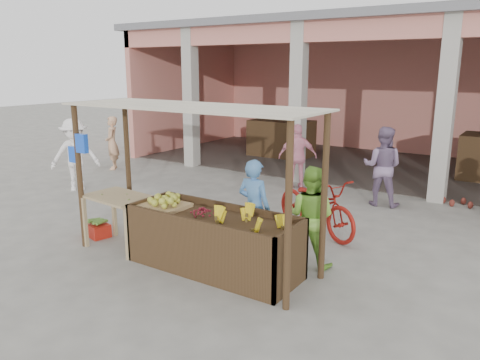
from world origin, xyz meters
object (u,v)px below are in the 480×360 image
Objects in this scene: motorcycle at (316,204)px; vendor_green at (311,214)px; vendor_blue at (254,205)px; fruit_stall at (213,244)px; side_table at (119,204)px; red_crate at (98,230)px.

vendor_green is at bearing -134.58° from motorcycle.
vendor_blue is 1.55m from motorcycle.
side_table is at bearing -175.63° from fruit_stall.
motorcycle is (3.14, 2.30, 0.43)m from red_crate.
motorcycle reaches higher than fruit_stall.
vendor_green is 0.78× the size of motorcycle.
red_crate is (-0.73, 0.12, -0.63)m from side_table.
fruit_stall reaches higher than red_crate.
side_table is (-1.81, -0.14, 0.34)m from fruit_stall.
side_table is 0.72× the size of vendor_green.
fruit_stall is 1.62× the size of vendor_green.
vendor_green reaches higher than motorcycle.
vendor_blue is 0.92m from vendor_green.
motorcycle is at bearing -103.97° from vendor_blue.
red_crate is (-2.55, -0.02, -0.28)m from fruit_stall.
motorcycle is (0.60, 2.28, 0.14)m from fruit_stall.
vendor_blue is at bearing 30.07° from red_crate.
vendor_blue reaches higher than red_crate.
motorcycle reaches higher than red_crate.
side_table is at bearing 159.59° from motorcycle.
fruit_stall is 1.51m from vendor_green.
side_table is 2.60× the size of red_crate.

